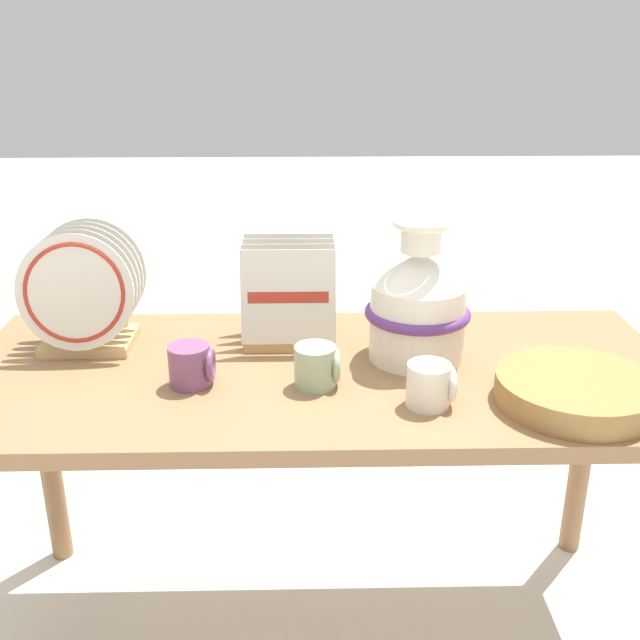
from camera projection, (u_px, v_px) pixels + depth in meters
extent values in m
plane|color=silver|center=(320.00, 624.00, 1.84)|extent=(14.00, 14.00, 0.00)
cube|color=olive|center=(320.00, 376.00, 1.59)|extent=(1.52, 0.66, 0.03)
cylinder|color=olive|center=(48.00, 451.00, 1.97)|extent=(0.06, 0.06, 0.66)
cylinder|color=olive|center=(583.00, 445.00, 2.00)|extent=(0.06, 0.06, 0.66)
cylinder|color=white|center=(417.00, 321.00, 1.61)|extent=(0.20, 0.20, 0.17)
cone|color=white|center=(420.00, 268.00, 1.56)|extent=(0.20, 0.20, 0.07)
cylinder|color=white|center=(421.00, 237.00, 1.54)|extent=(0.09, 0.09, 0.06)
torus|color=white|center=(422.00, 222.00, 1.53)|extent=(0.13, 0.13, 0.02)
torus|color=#60337A|center=(417.00, 313.00, 1.60)|extent=(0.23, 0.23, 0.02)
cube|color=tan|center=(90.00, 341.00, 1.70)|extent=(0.20, 0.15, 0.02)
cylinder|color=tan|center=(65.00, 312.00, 1.73)|extent=(0.01, 0.01, 0.08)
cylinder|color=tan|center=(125.00, 311.00, 1.74)|extent=(0.01, 0.01, 0.08)
cylinder|color=silver|center=(75.00, 293.00, 1.58)|extent=(0.25, 0.05, 0.25)
torus|color=#B23323|center=(74.00, 293.00, 1.58)|extent=(0.22, 0.05, 0.21)
cylinder|color=silver|center=(79.00, 288.00, 1.61)|extent=(0.25, 0.05, 0.25)
cylinder|color=silver|center=(83.00, 283.00, 1.64)|extent=(0.25, 0.05, 0.25)
cylinder|color=silver|center=(87.00, 278.00, 1.68)|extent=(0.25, 0.05, 0.25)
cylinder|color=silver|center=(91.00, 273.00, 1.71)|extent=(0.25, 0.05, 0.25)
cube|color=tan|center=(289.00, 335.00, 1.73)|extent=(0.20, 0.15, 0.02)
cylinder|color=tan|center=(260.00, 307.00, 1.76)|extent=(0.01, 0.01, 0.08)
cylinder|color=tan|center=(319.00, 306.00, 1.77)|extent=(0.01, 0.01, 0.08)
cube|color=silver|center=(288.00, 297.00, 1.62)|extent=(0.21, 0.05, 0.20)
cube|color=silver|center=(289.00, 291.00, 1.66)|extent=(0.21, 0.05, 0.20)
cube|color=silver|center=(289.00, 284.00, 1.70)|extent=(0.21, 0.05, 0.20)
cube|color=silver|center=(289.00, 278.00, 1.74)|extent=(0.21, 0.05, 0.20)
cube|color=#B23323|center=(288.00, 297.00, 1.62)|extent=(0.18, 0.01, 0.03)
cylinder|color=olive|center=(574.00, 401.00, 1.44)|extent=(0.31, 0.31, 0.01)
cylinder|color=olive|center=(575.00, 397.00, 1.44)|extent=(0.31, 0.31, 0.01)
cylinder|color=olive|center=(576.00, 393.00, 1.43)|extent=(0.31, 0.31, 0.01)
cylinder|color=olive|center=(576.00, 388.00, 1.43)|extent=(0.31, 0.31, 0.01)
cylinder|color=olive|center=(577.00, 384.00, 1.43)|extent=(0.31, 0.31, 0.01)
cylinder|color=olive|center=(577.00, 380.00, 1.42)|extent=(0.31, 0.31, 0.01)
cylinder|color=#7A4770|center=(190.00, 365.00, 1.50)|extent=(0.08, 0.08, 0.09)
torus|color=#7A4770|center=(211.00, 364.00, 1.50)|extent=(0.02, 0.07, 0.07)
cylinder|color=#9EB28E|center=(315.00, 366.00, 1.50)|extent=(0.08, 0.08, 0.09)
torus|color=#9EB28E|center=(336.00, 365.00, 1.50)|extent=(0.02, 0.07, 0.07)
cylinder|color=silver|center=(428.00, 385.00, 1.42)|extent=(0.08, 0.08, 0.09)
torus|color=silver|center=(451.00, 384.00, 1.42)|extent=(0.02, 0.07, 0.07)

